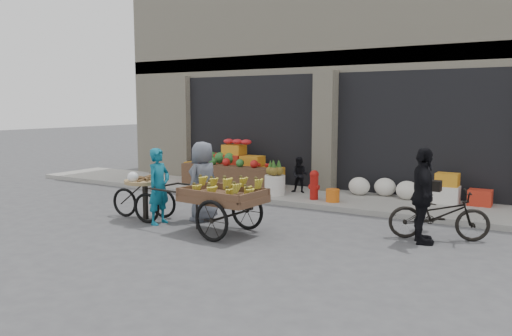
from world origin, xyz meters
The scene contains 15 objects.
ground centered at (0.00, 0.00, 0.00)m, with size 80.00×80.00×0.00m, color #424244.
sidewalk centered at (0.00, 4.10, 0.06)m, with size 18.00×2.20×0.12m, color gray.
building centered at (0.00, 8.03, 3.37)m, with size 14.00×6.45×7.00m.
fruit_display centered at (-2.48, 4.38, 0.67)m, with size 3.10×1.12×1.24m.
pineapple_bin centered at (-0.75, 3.60, 0.37)m, with size 0.52×0.52×0.50m, color silver.
fire_hydrant centered at (0.35, 3.55, 0.50)m, with size 0.22×0.22×0.71m.
orange_bucket centered at (0.85, 3.50, 0.27)m, with size 0.32×0.32×0.30m, color orange.
right_bay_goods centered at (2.61, 4.70, 0.41)m, with size 3.35×0.60×0.70m.
seated_person centered at (-0.35, 4.20, 0.58)m, with size 0.45×0.35×0.93m, color black.
banana_cart centered at (0.01, 0.13, 0.76)m, with size 2.57×1.20×1.05m.
vendor_woman centered at (-1.49, 0.13, 0.76)m, with size 0.56×0.37×1.53m, color #10607B.
tricycle_cart centered at (-2.02, 0.29, 0.57)m, with size 1.45×0.91×0.95m.
vendor_grey centered at (-0.92, 0.83, 0.82)m, with size 0.80×0.52×1.64m, color slate.
bicycle centered at (3.56, 1.77, 0.45)m, with size 0.60×1.72×0.90m, color black.
cyclist centered at (3.36, 1.37, 0.83)m, with size 0.97×0.41×1.66m, color black.
Camera 1 is at (5.23, -7.30, 2.37)m, focal length 35.00 mm.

